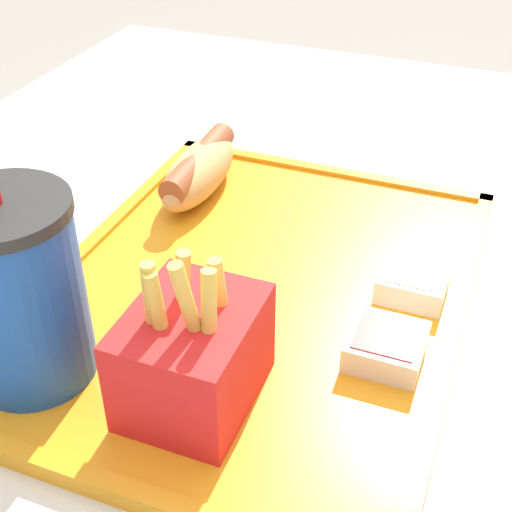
{
  "coord_description": "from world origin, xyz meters",
  "views": [
    {
      "loc": [
        -0.41,
        -0.16,
        1.07
      ],
      "look_at": [
        -0.01,
        -0.01,
        0.76
      ],
      "focal_mm": 50.0,
      "sensor_mm": 36.0,
      "label": 1
    }
  ],
  "objects_px": {
    "soda_cup": "(19,292)",
    "fries_carton": "(193,354)",
    "sauce_cup_ketchup": "(386,346)",
    "hot_dog_far": "(199,169)",
    "sauce_cup_mayo": "(413,281)"
  },
  "relations": [
    {
      "from": "soda_cup",
      "to": "sauce_cup_ketchup",
      "type": "bearing_deg",
      "value": -66.22
    },
    {
      "from": "soda_cup",
      "to": "hot_dog_far",
      "type": "distance_m",
      "value": 0.26
    },
    {
      "from": "fries_carton",
      "to": "sauce_cup_mayo",
      "type": "bearing_deg",
      "value": -34.38
    },
    {
      "from": "fries_carton",
      "to": "sauce_cup_ketchup",
      "type": "relative_size",
      "value": 2.3
    },
    {
      "from": "soda_cup",
      "to": "sauce_cup_mayo",
      "type": "height_order",
      "value": "soda_cup"
    },
    {
      "from": "hot_dog_far",
      "to": "fries_carton",
      "type": "relative_size",
      "value": 1.16
    },
    {
      "from": "fries_carton",
      "to": "sauce_cup_ketchup",
      "type": "height_order",
      "value": "fries_carton"
    },
    {
      "from": "fries_carton",
      "to": "sauce_cup_mayo",
      "type": "xyz_separation_m",
      "value": [
        0.16,
        -0.11,
        -0.03
      ]
    },
    {
      "from": "soda_cup",
      "to": "hot_dog_far",
      "type": "height_order",
      "value": "soda_cup"
    },
    {
      "from": "hot_dog_far",
      "to": "sauce_cup_mayo",
      "type": "relative_size",
      "value": 2.65
    },
    {
      "from": "soda_cup",
      "to": "fries_carton",
      "type": "height_order",
      "value": "soda_cup"
    },
    {
      "from": "soda_cup",
      "to": "sauce_cup_mayo",
      "type": "distance_m",
      "value": 0.28
    },
    {
      "from": "sauce_cup_ketchup",
      "to": "sauce_cup_mayo",
      "type": "bearing_deg",
      "value": -2.17
    },
    {
      "from": "soda_cup",
      "to": "hot_dog_far",
      "type": "relative_size",
      "value": 1.23
    },
    {
      "from": "fries_carton",
      "to": "sauce_cup_mayo",
      "type": "height_order",
      "value": "fries_carton"
    }
  ]
}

